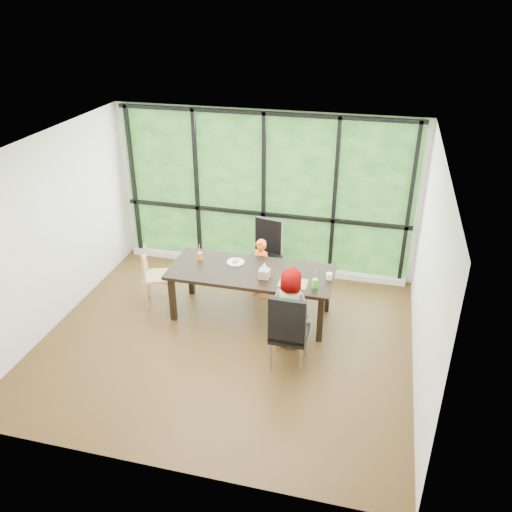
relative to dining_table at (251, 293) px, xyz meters
The scene contains 23 objects.
ground 0.81m from the dining_table, 103.99° to the right, with size 5.00×5.00×0.00m, color black.
back_wall 1.85m from the dining_table, 96.32° to the left, with size 5.00×5.00×0.00m, color silver.
foliage_backdrop 1.83m from the dining_table, 96.41° to the left, with size 4.80×0.02×2.65m, color #184817.
window_mullions 1.80m from the dining_table, 96.58° to the left, with size 4.80×0.06×2.65m, color black, non-canonical shape.
window_sill 1.50m from the dining_table, 96.75° to the left, with size 4.80×0.12×0.10m, color silver.
dining_table is the anchor object (origin of this frame).
chair_window_leather 0.96m from the dining_table, 92.04° to the left, with size 0.46×0.46×1.08m, color black.
chair_interior_leather 1.24m from the dining_table, 52.14° to the right, with size 0.46×0.46×1.08m, color black.
chair_end_beech 1.47m from the dining_table, behind, with size 0.42×0.40×0.90m, color tan.
child_toddler 0.59m from the dining_table, 90.00° to the left, with size 0.35×0.23×0.96m, color orange.
child_older 0.90m from the dining_table, 38.06° to the right, with size 0.56×0.36×1.14m, color slate.
placemat 0.78m from the dining_table, 17.03° to the right, with size 0.39×0.29×0.01m, color tan.
plate_far 0.51m from the dining_table, 146.56° to the left, with size 0.26×0.26×0.02m, color white.
plate_near 0.76m from the dining_table, 18.02° to the right, with size 0.26×0.26×0.02m, color white.
orange_cup 0.94m from the dining_table, 169.64° to the left, with size 0.07×0.07×0.11m, color orange.
green_cup 1.08m from the dining_table, 14.19° to the right, with size 0.08×0.08×0.13m, color #47D923.
white_mug 1.19m from the dining_table, ahead, with size 0.09×0.09×0.09m, color white.
tissue_box 0.52m from the dining_table, 32.26° to the right, with size 0.15×0.15×0.12m, color tan.
crepe_rolls_far 0.53m from the dining_table, 146.56° to the left, with size 0.10×0.12×0.04m, color tan, non-canonical shape.
crepe_rolls_near 0.77m from the dining_table, 18.02° to the right, with size 0.15×0.12×0.04m, color tan, non-canonical shape.
straw_white 0.99m from the dining_table, 169.64° to the left, with size 0.01×0.01×0.20m, color white.
straw_pink 1.12m from the dining_table, 14.19° to the right, with size 0.01×0.01×0.20m, color pink.
tissue 0.62m from the dining_table, 32.26° to the right, with size 0.12×0.12×0.11m, color white.
Camera 1 is at (1.85, -5.70, 4.40)m, focal length 37.14 mm.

